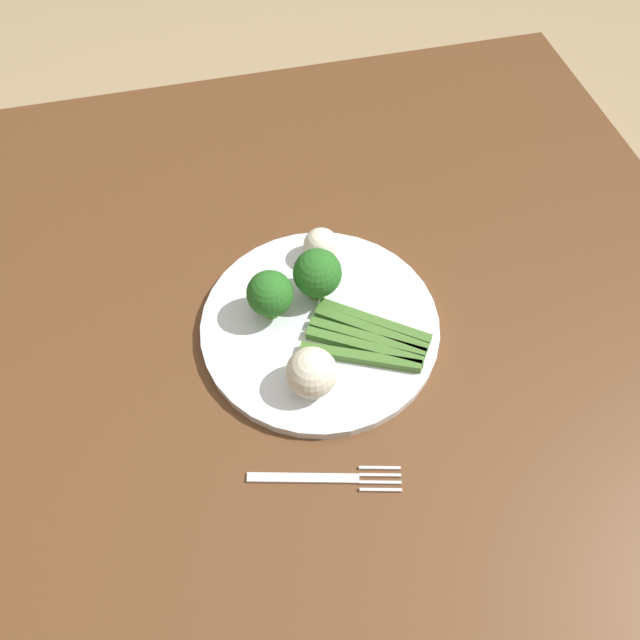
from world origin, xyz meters
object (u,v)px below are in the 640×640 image
object	(u,v)px
fork	(327,478)
plate	(320,326)
cauliflower_near_center	(312,373)
cauliflower_back	(321,245)
dining_table	(357,409)
asparagus_bundle	(368,339)
broccoli_back_right	(317,274)
broccoli_front_left	(270,294)

from	to	relation	value
fork	plate	bearing A→B (deg)	92.93
cauliflower_near_center	fork	bearing A→B (deg)	-4.31
cauliflower_back	fork	xyz separation A→B (m)	(0.29, -0.06, -0.04)
plate	cauliflower_near_center	size ratio (longest dim) A/B	5.03
dining_table	asparagus_bundle	xyz separation A→B (m)	(-0.03, 0.02, 0.12)
dining_table	plate	world-z (taller)	plate
broccoli_back_right	fork	xyz separation A→B (m)	(0.23, -0.04, -0.06)
broccoli_back_right	plate	bearing A→B (deg)	-9.15
dining_table	cauliflower_near_center	bearing A→B (deg)	-81.58
broccoli_front_left	fork	bearing A→B (deg)	4.63
plate	asparagus_bundle	size ratio (longest dim) A/B	1.90
asparagus_bundle	broccoli_front_left	distance (m)	0.13
broccoli_back_right	broccoli_front_left	size ratio (longest dim) A/B	1.07
cauliflower_near_center	broccoli_back_right	bearing A→B (deg)	163.87
cauliflower_back	cauliflower_near_center	bearing A→B (deg)	-16.60
broccoli_back_right	fork	bearing A→B (deg)	-10.78
dining_table	cauliflower_near_center	xyz separation A→B (m)	(0.01, -0.06, 0.14)
broccoli_back_right	cauliflower_near_center	xyz separation A→B (m)	(0.12, -0.04, -0.01)
plate	cauliflower_near_center	distance (m)	0.09
dining_table	broccoli_front_left	distance (m)	0.20
dining_table	asparagus_bundle	bearing A→B (deg)	153.64
broccoli_front_left	dining_table	bearing A→B (deg)	41.55
plate	dining_table	bearing A→B (deg)	25.08
dining_table	plate	size ratio (longest dim) A/B	4.15
cauliflower_back	broccoli_front_left	bearing A→B (deg)	-47.44
broccoli_back_right	fork	world-z (taller)	broccoli_back_right
cauliflower_near_center	dining_table	bearing A→B (deg)	98.42
broccoli_front_left	cauliflower_back	distance (m)	0.11
asparagus_bundle	cauliflower_near_center	xyz separation A→B (m)	(0.04, -0.08, 0.02)
plate	broccoli_back_right	xyz separation A→B (m)	(-0.04, 0.01, 0.05)
dining_table	broccoli_back_right	distance (m)	0.20
asparagus_bundle	dining_table	bearing A→B (deg)	95.61
broccoli_front_left	plate	bearing A→B (deg)	63.31
plate	cauliflower_back	xyz separation A→B (m)	(-0.10, 0.03, 0.03)
cauliflower_near_center	broccoli_front_left	bearing A→B (deg)	-166.83
cauliflower_back	dining_table	bearing A→B (deg)	2.81
asparagus_bundle	broccoli_back_right	bearing A→B (deg)	-30.57
broccoli_front_left	cauliflower_back	xyz separation A→B (m)	(-0.07, 0.08, -0.02)
asparagus_bundle	cauliflower_back	xyz separation A→B (m)	(-0.14, -0.02, 0.02)
dining_table	broccoli_front_left	bearing A→B (deg)	-138.45
asparagus_bundle	broccoli_front_left	xyz separation A→B (m)	(-0.07, -0.10, 0.03)
dining_table	cauliflower_back	xyz separation A→B (m)	(-0.17, -0.01, 0.14)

